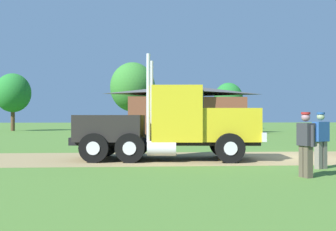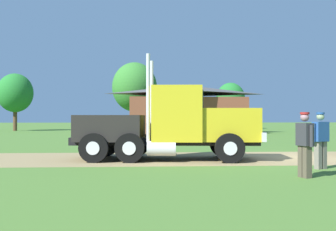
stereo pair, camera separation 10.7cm
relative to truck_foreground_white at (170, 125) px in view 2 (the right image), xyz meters
The scene contains 9 objects.
ground_plane 5.19m from the truck_foreground_white, ahead, with size 200.00×200.00×0.00m, color #476F2B.
dirt_track 5.19m from the truck_foreground_white, ahead, with size 120.00×5.18×0.01m, color #8D794E.
truck_foreground_white is the anchor object (origin of this frame).
visitor_standing_near 5.38m from the truck_foreground_white, 34.66° to the right, with size 0.63×0.45×1.73m.
visitor_walking_mid 5.78m from the truck_foreground_white, 55.84° to the right, with size 0.38×0.60×1.72m.
shed_building 25.37m from the truck_foreground_white, 82.94° to the left, with size 11.49×8.08×4.75m.
tree_left 36.10m from the truck_foreground_white, 115.81° to the left, with size 4.03×4.03×6.55m.
tree_mid 33.55m from the truck_foreground_white, 93.58° to the left, with size 5.29×5.29×8.04m.
tree_right 39.06m from the truck_foreground_white, 74.65° to the left, with size 3.73×3.73×6.06m.
Camera 2 is at (-5.99, -15.69, 1.59)m, focal length 43.82 mm.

